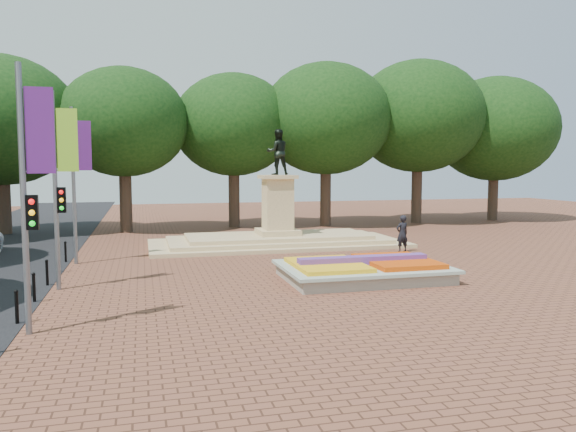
# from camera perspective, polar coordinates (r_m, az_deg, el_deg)

# --- Properties ---
(ground) EXTENTS (90.00, 90.00, 0.00)m
(ground) POSITION_cam_1_polar(r_m,az_deg,el_deg) (23.67, 3.52, -5.61)
(ground) COLOR brown
(ground) RESTS_ON ground
(flower_bed) EXTENTS (6.30, 4.30, 0.91)m
(flower_bed) POSITION_cam_1_polar(r_m,az_deg,el_deg) (22.11, 7.69, -5.41)
(flower_bed) COLOR gray
(flower_bed) RESTS_ON ground
(monument) EXTENTS (14.00, 6.00, 6.40)m
(monument) POSITION_cam_1_polar(r_m,az_deg,el_deg) (31.16, -1.05, -1.38)
(monument) COLOR tan
(monument) RESTS_ON ground
(tree_row_back) EXTENTS (44.80, 8.80, 10.43)m
(tree_row_back) POSITION_cam_1_polar(r_m,az_deg,el_deg) (41.29, -1.17, 8.25)
(tree_row_back) COLOR #32261B
(tree_row_back) RESTS_ON ground
(banner_poles) EXTENTS (0.88, 11.17, 7.00)m
(banner_poles) POSITION_cam_1_polar(r_m,az_deg,el_deg) (20.99, -22.37, 3.31)
(banner_poles) COLOR slate
(banner_poles) RESTS_ON ground
(bollard_row) EXTENTS (0.12, 13.12, 0.98)m
(bollard_row) POSITION_cam_1_polar(r_m,az_deg,el_deg) (21.24, -23.81, -5.83)
(bollard_row) COLOR black
(bollard_row) RESTS_ON ground
(pedestrian) EXTENTS (0.77, 0.58, 1.90)m
(pedestrian) POSITION_cam_1_polar(r_m,az_deg,el_deg) (29.22, 11.52, -1.77)
(pedestrian) COLOR black
(pedestrian) RESTS_ON ground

